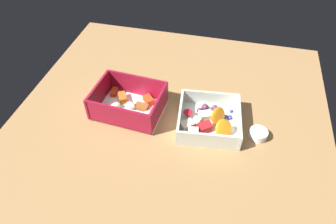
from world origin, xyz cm
name	(u,v)px	position (x,y,z in cm)	size (l,w,h in cm)	color
table_surface	(171,119)	(0.00, 0.00, 1.00)	(80.00, 80.00, 2.00)	#9E7547
pasta_container	(129,104)	(-10.88, -0.37, 4.25)	(18.06, 14.31, 6.85)	white
fruit_bowl	(208,121)	(9.74, -1.00, 3.68)	(16.52, 16.48, 5.35)	silver
paper_cup_liner	(258,134)	(22.00, -1.87, 3.03)	(4.36, 4.36, 2.05)	white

